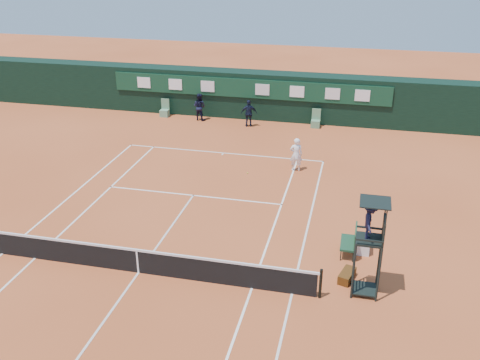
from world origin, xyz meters
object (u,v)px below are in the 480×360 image
Objects in this scene: tennis_net at (138,260)px; cooler at (362,245)px; umpire_chair at (370,228)px; player_bench at (351,240)px; player at (296,154)px.

tennis_net reaches higher than cooler.
player_bench is (-0.53, 2.35, -1.86)m from umpire_chair.
player is at bearing 110.24° from umpire_chair.
player is at bearing 115.75° from cooler.
player_bench is (7.27, 2.97, 0.09)m from tennis_net.
umpire_chair is 1.96× the size of player.
tennis_net is at bearing -157.61° from cooler.
tennis_net is 8.06m from umpire_chair.
player is at bearing 68.01° from tennis_net.
player_bench is 0.53m from cooler.
tennis_net is at bearing -157.76° from player_bench.
player_bench is at bearing 102.73° from umpire_chair.
tennis_net is 10.75× the size of player_bench.
umpire_chair is at bearing -87.36° from cooler.
player is (-3.07, 7.42, 0.27)m from player_bench.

